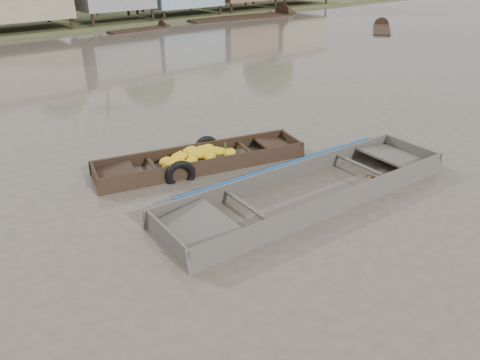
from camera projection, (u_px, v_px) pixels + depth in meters
ground at (296, 218)px, 10.23m from camera, size 120.00×120.00×0.00m
banana_boat at (198, 161)px, 12.57m from camera, size 5.88×2.73×0.82m
viewer_boat at (310, 193)px, 11.11m from camera, size 7.79×2.49×0.62m
distant_boats at (133, 34)px, 32.10m from camera, size 45.78×15.06×0.35m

